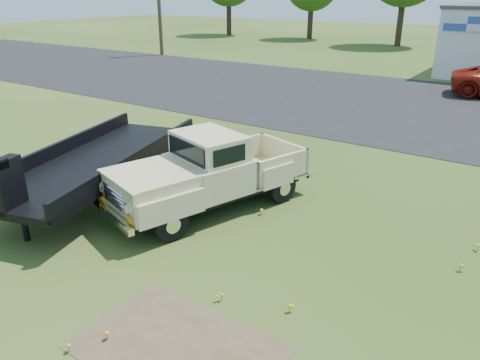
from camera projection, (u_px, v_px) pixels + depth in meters
The scene contains 6 objects.
ground at pixel (217, 239), 10.09m from camera, with size 140.00×140.00×0.00m, color #264114.
asphalt_lot at pixel (411, 106), 21.60m from camera, with size 90.00×14.00×0.02m, color black.
dirt_patch_a at pixel (178, 348), 7.02m from camera, with size 3.00×2.00×0.01m, color #463D25.
dirt_patch_b at pixel (233, 172), 13.82m from camera, with size 2.20×1.60×0.01m, color #463D25.
vintage_pickup_truck at pixel (210, 171), 11.19m from camera, with size 2.03×5.23×1.90m, color beige, non-canonical shape.
flatbed_trailer at pixel (98, 156), 12.08m from camera, with size 2.42×7.26×1.98m, color black, non-canonical shape.
Camera 1 is at (5.38, -7.07, 4.99)m, focal length 35.00 mm.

